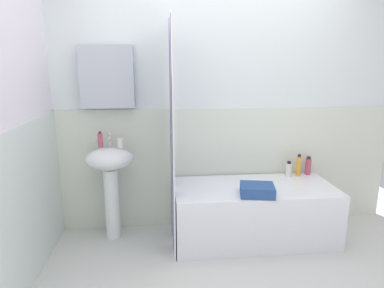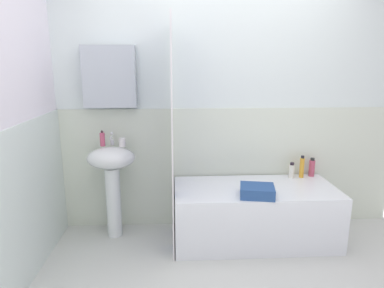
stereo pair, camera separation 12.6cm
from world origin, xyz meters
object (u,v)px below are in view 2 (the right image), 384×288
Objects in this scene: sink at (112,172)px; shampoo_bottle at (302,167)px; soap_dispenser at (102,139)px; towel_folded at (257,191)px; toothbrush_cup at (122,142)px; body_wash_bottle at (292,171)px; conditioner_bottle at (312,168)px; bathtub at (254,213)px.

sink is 3.94× the size of shampoo_bottle.
towel_folded is at bearing -17.35° from soap_dispenser.
toothbrush_cup is at bearing -177.63° from shampoo_bottle.
shampoo_bottle reaches higher than body_wash_bottle.
conditioner_bottle is 0.66× the size of towel_folded.
toothbrush_cup is 0.05× the size of bathtub.
soap_dispenser is at bearing -178.87° from body_wash_bottle.
soap_dispenser reaches higher than toothbrush_cup.
conditioner_bottle reaches higher than towel_folded.
conditioner_bottle reaches higher than body_wash_bottle.
body_wash_bottle is 0.65m from towel_folded.
shampoo_bottle is 0.73m from towel_folded.
bathtub is 7.88× the size of conditioner_bottle.
toothbrush_cup is 1.67m from body_wash_bottle.
shampoo_bottle is (1.92, 0.04, -0.32)m from soap_dispenser.
sink is 3.07× the size of towel_folded.
sink is 1.34m from towel_folded.
sink is 1.74m from body_wash_bottle.
bathtub is 6.64× the size of shampoo_bottle.
towel_folded is at bearing -143.61° from conditioner_bottle.
bathtub is (1.40, -0.21, -0.68)m from soap_dispenser.
bathtub is at bearing 80.02° from towel_folded.
sink is at bearing 173.47° from bathtub.
conditioner_bottle is (0.64, 0.28, 0.35)m from bathtub.
body_wash_bottle is (-0.22, -0.04, -0.02)m from conditioner_bottle.
towel_folded is (1.36, -0.43, -0.38)m from soap_dispenser.
shampoo_bottle is (-0.12, -0.03, 0.02)m from conditioner_bottle.
conditioner_bottle reaches higher than bathtub.
bathtub is at bearing -8.22° from toothbrush_cup.
body_wash_bottle is at bearing 30.28° from bathtub.
sink reaches higher than body_wash_bottle.
toothbrush_cup reaches higher than conditioner_bottle.
soap_dispenser is at bearing 144.07° from sink.
sink reaches higher than bathtub.
bathtub is at bearing -156.14° from conditioner_bottle.
soap_dispenser reaches higher than body_wash_bottle.
sink is at bearing -166.87° from toothbrush_cup.
towel_folded is at bearing -134.81° from body_wash_bottle.
soap_dispenser is 1.48m from towel_folded.
sink reaches higher than towel_folded.
shampoo_bottle is (1.84, 0.10, -0.02)m from sink.
conditioner_bottle is (1.96, 0.13, -0.03)m from sink.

